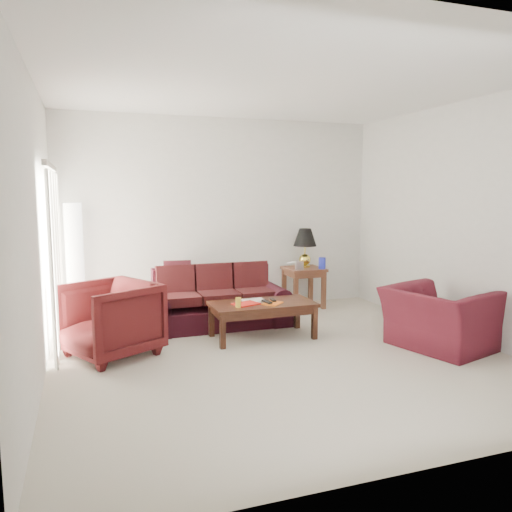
{
  "coord_description": "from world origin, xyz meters",
  "views": [
    {
      "loc": [
        -2.06,
        -5.12,
        1.88
      ],
      "look_at": [
        0.0,
        0.85,
        1.05
      ],
      "focal_mm": 35.0,
      "sensor_mm": 36.0,
      "label": 1
    }
  ],
  "objects_px": {
    "sofa": "(217,298)",
    "coffee_table": "(262,320)",
    "armchair_right": "(439,319)",
    "floor_lamp": "(75,264)",
    "armchair_left": "(110,319)",
    "end_table": "(304,287)"
  },
  "relations": [
    {
      "from": "end_table",
      "to": "sofa",
      "type": "bearing_deg",
      "value": -157.11
    },
    {
      "from": "end_table",
      "to": "floor_lamp",
      "type": "xyz_separation_m",
      "value": [
        -3.47,
        0.05,
        0.55
      ]
    },
    {
      "from": "end_table",
      "to": "armchair_left",
      "type": "xyz_separation_m",
      "value": [
        -3.09,
        -1.52,
        0.11
      ]
    },
    {
      "from": "floor_lamp",
      "to": "armchair_right",
      "type": "relative_size",
      "value": 1.55
    },
    {
      "from": "armchair_left",
      "to": "armchair_right",
      "type": "distance_m",
      "value": 3.85
    },
    {
      "from": "sofa",
      "to": "end_table",
      "type": "distance_m",
      "value": 1.77
    },
    {
      "from": "sofa",
      "to": "armchair_right",
      "type": "bearing_deg",
      "value": -35.2
    },
    {
      "from": "end_table",
      "to": "coffee_table",
      "type": "distance_m",
      "value": 1.86
    },
    {
      "from": "floor_lamp",
      "to": "armchair_right",
      "type": "xyz_separation_m",
      "value": [
        4.1,
        -2.55,
        -0.5
      ]
    },
    {
      "from": "armchair_left",
      "to": "floor_lamp",
      "type": "bearing_deg",
      "value": 164.68
    },
    {
      "from": "floor_lamp",
      "to": "coffee_table",
      "type": "height_order",
      "value": "floor_lamp"
    },
    {
      "from": "coffee_table",
      "to": "floor_lamp",
      "type": "bearing_deg",
      "value": 138.72
    },
    {
      "from": "floor_lamp",
      "to": "coffee_table",
      "type": "distance_m",
      "value": 2.76
    },
    {
      "from": "armchair_left",
      "to": "coffee_table",
      "type": "height_order",
      "value": "armchair_left"
    },
    {
      "from": "armchair_right",
      "to": "coffee_table",
      "type": "bearing_deg",
      "value": 42.75
    },
    {
      "from": "end_table",
      "to": "coffee_table",
      "type": "height_order",
      "value": "end_table"
    },
    {
      "from": "floor_lamp",
      "to": "end_table",
      "type": "bearing_deg",
      "value": -0.83
    },
    {
      "from": "armchair_right",
      "to": "floor_lamp",
      "type": "bearing_deg",
      "value": 41.63
    },
    {
      "from": "sofa",
      "to": "armchair_left",
      "type": "distance_m",
      "value": 1.69
    },
    {
      "from": "sofa",
      "to": "coffee_table",
      "type": "xyz_separation_m",
      "value": [
        0.41,
        -0.72,
        -0.17
      ]
    },
    {
      "from": "armchair_left",
      "to": "armchair_right",
      "type": "xyz_separation_m",
      "value": [
        3.72,
        -0.98,
        -0.07
      ]
    },
    {
      "from": "end_table",
      "to": "armchair_left",
      "type": "bearing_deg",
      "value": -153.88
    }
  ]
}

